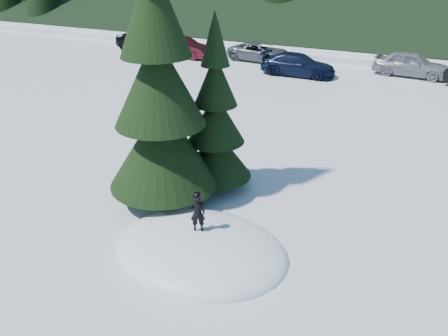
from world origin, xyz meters
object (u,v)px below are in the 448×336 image
at_px(child_skier, 198,213).
at_px(car_3, 298,65).
at_px(car_0, 139,41).
at_px(car_4, 411,64).
at_px(spruce_short, 216,124).
at_px(spruce_tall, 159,92).
at_px(car_1, 183,47).
at_px(car_2, 260,52).

height_order(child_skier, car_3, child_skier).
height_order(child_skier, car_0, child_skier).
height_order(car_0, car_4, car_4).
distance_m(spruce_short, car_4, 18.05).
xyz_separation_m(spruce_tall, car_4, (5.18, 18.91, -2.58)).
relative_size(spruce_short, car_1, 1.27).
bearing_deg(car_3, spruce_tall, -177.59).
relative_size(car_0, car_1, 1.01).
relative_size(child_skier, car_0, 0.24).
bearing_deg(car_1, car_4, -84.51).
bearing_deg(car_3, child_skier, -171.38).
height_order(child_skier, car_4, child_skier).
xyz_separation_m(spruce_tall, car_1, (-9.87, 17.47, -2.62)).
bearing_deg(car_0, child_skier, -124.82).
bearing_deg(car_2, child_skier, -156.64).
bearing_deg(child_skier, spruce_tall, -62.31).
xyz_separation_m(child_skier, car_1, (-11.92, 19.11, -0.29)).
relative_size(car_1, car_2, 0.95).
bearing_deg(car_2, car_0, 100.41).
distance_m(car_1, car_3, 9.02).
bearing_deg(spruce_tall, car_3, 93.39).
xyz_separation_m(child_skier, car_2, (-6.54, 20.41, -0.37)).
bearing_deg(spruce_short, car_3, 97.57).
bearing_deg(car_3, spruce_short, -173.41).
distance_m(car_1, car_2, 5.54).
bearing_deg(car_0, spruce_tall, -126.19).
height_order(spruce_short, child_skier, spruce_short).
height_order(spruce_tall, spruce_short, spruce_tall).
relative_size(child_skier, car_2, 0.23).
bearing_deg(spruce_tall, car_2, 103.45).
distance_m(spruce_tall, car_0, 22.92).
height_order(spruce_short, car_4, spruce_short).
height_order(spruce_tall, car_0, spruce_tall).
bearing_deg(child_skier, car_0, -74.25).
bearing_deg(child_skier, car_1, -81.59).
bearing_deg(car_3, car_2, 52.12).
bearing_deg(spruce_short, car_1, 124.08).
distance_m(spruce_tall, child_skier, 3.51).
bearing_deg(child_skier, spruce_short, -94.55).
bearing_deg(spruce_short, car_0, 132.14).
distance_m(car_1, car_4, 15.12).
distance_m(child_skier, car_1, 22.52).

